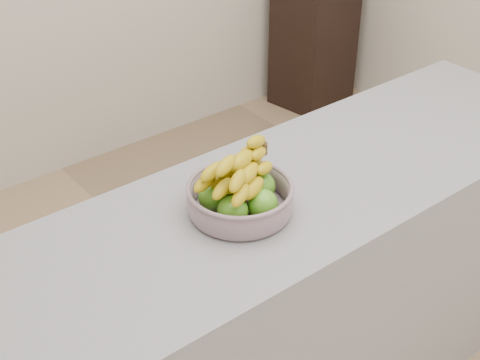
% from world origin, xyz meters
% --- Properties ---
extents(counter, '(2.00, 0.60, 0.90)m').
position_xyz_m(counter, '(0.00, 0.11, 0.45)').
color(counter, gray).
rests_on(counter, ground).
extents(cabinet, '(0.49, 0.42, 0.80)m').
position_xyz_m(cabinet, '(1.65, 1.78, 0.40)').
color(cabinet, black).
rests_on(cabinet, ground).
extents(fruit_bowl, '(0.28, 0.28, 0.18)m').
position_xyz_m(fruit_bowl, '(-0.26, 0.11, 0.96)').
color(fruit_bowl, '#9DAEBC').
rests_on(fruit_bowl, counter).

